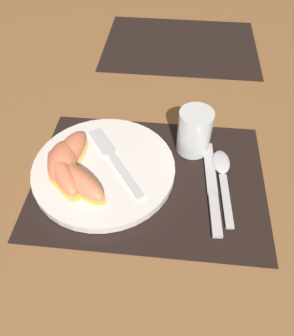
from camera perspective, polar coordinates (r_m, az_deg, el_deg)
ground_plane at (r=0.62m, az=0.35°, el=-1.91°), size 3.00×3.00×0.00m
placemat at (r=0.62m, az=0.35°, el=-1.79°), size 0.43×0.31×0.00m
placemat_far at (r=1.00m, az=5.83°, el=20.56°), size 0.43×0.31×0.00m
plate at (r=0.62m, az=-7.51°, el=-0.14°), size 0.27×0.27×0.02m
juice_glass at (r=0.64m, az=8.20°, el=5.96°), size 0.07×0.07×0.09m
knife at (r=0.61m, az=11.27°, el=-3.41°), size 0.03×0.21×0.01m
spoon at (r=0.63m, az=12.98°, el=-0.58°), size 0.04×0.18×0.01m
fork at (r=0.63m, az=-6.05°, el=2.05°), size 0.13×0.17×0.00m
citrus_wedge_0 at (r=0.63m, az=-13.42°, el=2.50°), size 0.07×0.13×0.04m
citrus_wedge_1 at (r=0.62m, az=-14.50°, el=1.07°), size 0.07×0.10×0.04m
citrus_wedge_2 at (r=0.60m, az=-14.47°, el=-0.86°), size 0.10×0.12×0.04m
citrus_wedge_3 at (r=0.58m, az=-11.80°, el=-2.10°), size 0.13×0.11×0.03m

